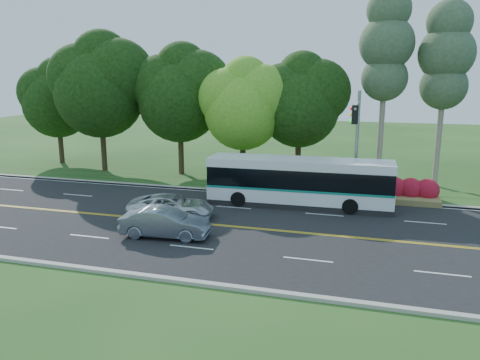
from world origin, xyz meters
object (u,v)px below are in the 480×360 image
(traffic_signal, at_px, (356,132))
(transit_bus, at_px, (299,183))
(sedan, at_px, (165,223))
(suv, at_px, (171,207))

(traffic_signal, height_order, transit_bus, traffic_signal)
(traffic_signal, distance_m, sedan, 12.43)
(sedan, distance_m, suv, 3.14)
(sedan, height_order, suv, sedan)
(traffic_signal, relative_size, suv, 1.46)
(traffic_signal, xyz_separation_m, suv, (-9.80, -4.90, -3.98))
(sedan, bearing_deg, transit_bus, -41.50)
(sedan, relative_size, suv, 0.93)
(transit_bus, height_order, sedan, transit_bus)
(traffic_signal, height_order, suv, traffic_signal)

